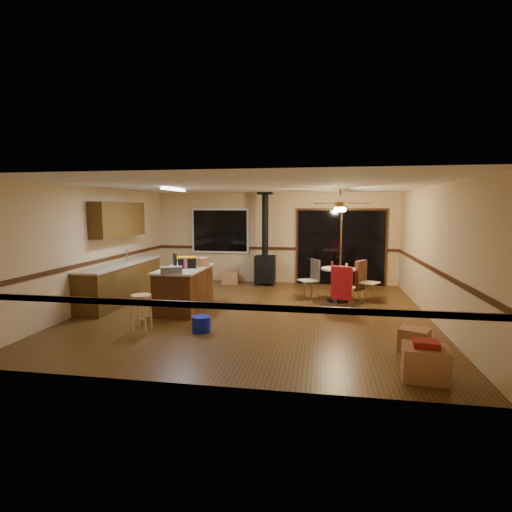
% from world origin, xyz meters
% --- Properties ---
extents(floor, '(7.00, 7.00, 0.00)m').
position_xyz_m(floor, '(0.00, 0.00, 0.00)').
color(floor, '#4E3215').
rests_on(floor, ground).
extents(ceiling, '(7.00, 7.00, 0.00)m').
position_xyz_m(ceiling, '(0.00, 0.00, 2.60)').
color(ceiling, silver).
rests_on(ceiling, ground).
extents(wall_back, '(7.00, 0.00, 7.00)m').
position_xyz_m(wall_back, '(0.00, 3.50, 1.30)').
color(wall_back, tan).
rests_on(wall_back, ground).
extents(wall_front, '(7.00, 0.00, 7.00)m').
position_xyz_m(wall_front, '(0.00, -3.50, 1.30)').
color(wall_front, tan).
rests_on(wall_front, ground).
extents(wall_left, '(0.00, 7.00, 7.00)m').
position_xyz_m(wall_left, '(-3.50, 0.00, 1.30)').
color(wall_left, tan).
rests_on(wall_left, ground).
extents(wall_right, '(0.00, 7.00, 7.00)m').
position_xyz_m(wall_right, '(3.50, 0.00, 1.30)').
color(wall_right, tan).
rests_on(wall_right, ground).
extents(chair_rail, '(7.00, 7.00, 0.08)m').
position_xyz_m(chair_rail, '(0.00, 0.00, 1.00)').
color(chair_rail, '#3B1E0E').
rests_on(chair_rail, ground).
extents(window, '(1.72, 0.10, 1.32)m').
position_xyz_m(window, '(-1.60, 3.45, 1.50)').
color(window, black).
rests_on(window, ground).
extents(sliding_door, '(2.52, 0.10, 2.10)m').
position_xyz_m(sliding_door, '(1.90, 3.45, 1.05)').
color(sliding_door, black).
rests_on(sliding_door, ground).
extents(lower_cabinets, '(0.60, 3.00, 0.86)m').
position_xyz_m(lower_cabinets, '(-3.20, 0.50, 0.43)').
color(lower_cabinets, '#513614').
rests_on(lower_cabinets, ground).
extents(countertop, '(0.64, 3.04, 0.04)m').
position_xyz_m(countertop, '(-3.20, 0.50, 0.88)').
color(countertop, '#C4B198').
rests_on(countertop, lower_cabinets).
extents(upper_cabinets, '(0.35, 2.00, 0.80)m').
position_xyz_m(upper_cabinets, '(-3.33, 0.70, 1.90)').
color(upper_cabinets, '#513614').
rests_on(upper_cabinets, ground).
extents(kitchen_island, '(0.88, 1.68, 0.90)m').
position_xyz_m(kitchen_island, '(-1.50, 0.00, 0.45)').
color(kitchen_island, '#4C2613').
rests_on(kitchen_island, ground).
extents(wood_stove, '(0.55, 0.50, 2.52)m').
position_xyz_m(wood_stove, '(-0.20, 3.05, 0.73)').
color(wood_stove, black).
rests_on(wood_stove, ground).
extents(ceiling_fan, '(0.24, 0.24, 0.55)m').
position_xyz_m(ceiling_fan, '(1.77, 1.34, 2.21)').
color(ceiling_fan, brown).
rests_on(ceiling_fan, ceiling).
extents(fluorescent_strip, '(0.10, 1.20, 0.04)m').
position_xyz_m(fluorescent_strip, '(-1.80, 0.30, 2.56)').
color(fluorescent_strip, white).
rests_on(fluorescent_strip, ceiling).
extents(toolbox_grey, '(0.47, 0.37, 0.13)m').
position_xyz_m(toolbox_grey, '(-1.50, -0.70, 0.96)').
color(toolbox_grey, slate).
rests_on(toolbox_grey, kitchen_island).
extents(toolbox_black, '(0.42, 0.30, 0.21)m').
position_xyz_m(toolbox_black, '(-1.44, 0.03, 1.00)').
color(toolbox_black, black).
rests_on(toolbox_black, kitchen_island).
extents(toolbox_yellow_lid, '(0.46, 0.34, 0.03)m').
position_xyz_m(toolbox_yellow_lid, '(-1.44, 0.03, 1.12)').
color(toolbox_yellow_lid, gold).
rests_on(toolbox_yellow_lid, toolbox_black).
extents(box_on_island, '(0.24, 0.30, 0.18)m').
position_xyz_m(box_on_island, '(-1.20, 0.38, 0.99)').
color(box_on_island, '#A46E48').
rests_on(box_on_island, kitchen_island).
extents(bottle_dark, '(0.09, 0.09, 0.30)m').
position_xyz_m(bottle_dark, '(-1.72, 0.08, 1.05)').
color(bottle_dark, black).
rests_on(bottle_dark, kitchen_island).
extents(bottle_pink, '(0.09, 0.09, 0.24)m').
position_xyz_m(bottle_pink, '(-1.44, -0.07, 1.02)').
color(bottle_pink, '#D84C8C').
rests_on(bottle_pink, kitchen_island).
extents(bottle_white, '(0.07, 0.07, 0.19)m').
position_xyz_m(bottle_white, '(-1.50, 0.44, 1.00)').
color(bottle_white, white).
rests_on(bottle_white, kitchen_island).
extents(bar_stool, '(0.41, 0.41, 0.64)m').
position_xyz_m(bar_stool, '(-1.76, -1.51, 0.32)').
color(bar_stool, tan).
rests_on(bar_stool, floor).
extents(blue_bucket, '(0.38, 0.38, 0.28)m').
position_xyz_m(blue_bucket, '(-0.68, -1.43, 0.14)').
color(blue_bucket, '#0D1CB7').
rests_on(blue_bucket, floor).
extents(dining_table, '(0.79, 0.79, 0.78)m').
position_xyz_m(dining_table, '(1.77, 1.34, 0.53)').
color(dining_table, black).
rests_on(dining_table, ground).
extents(glass_red, '(0.06, 0.06, 0.14)m').
position_xyz_m(glass_red, '(1.62, 1.44, 0.85)').
color(glass_red, '#590C14').
rests_on(glass_red, dining_table).
extents(glass_cream, '(0.06, 0.06, 0.13)m').
position_xyz_m(glass_cream, '(1.95, 1.29, 0.84)').
color(glass_cream, beige).
rests_on(glass_cream, dining_table).
extents(chair_left, '(0.56, 0.55, 0.51)m').
position_xyz_m(chair_left, '(1.16, 1.49, 0.59)').
color(chair_left, '#BDB18C').
rests_on(chair_left, ground).
extents(chair_near, '(0.54, 0.57, 0.70)m').
position_xyz_m(chair_near, '(1.81, 0.46, 0.60)').
color(chair_near, '#BDB18C').
rests_on(chair_near, ground).
extents(chair_right, '(0.61, 0.60, 0.70)m').
position_xyz_m(chair_right, '(2.31, 1.48, 0.60)').
color(chair_right, '#BDB18C').
rests_on(chair_right, ground).
extents(box_under_window, '(0.49, 0.41, 0.36)m').
position_xyz_m(box_under_window, '(-1.23, 3.10, 0.18)').
color(box_under_window, '#A46E48').
rests_on(box_under_window, floor).
extents(box_corner_a, '(0.60, 0.52, 0.42)m').
position_xyz_m(box_corner_a, '(2.70, -2.86, 0.21)').
color(box_corner_a, '#A46E48').
rests_on(box_corner_a, floor).
extents(box_corner_b, '(0.53, 0.50, 0.34)m').
position_xyz_m(box_corner_b, '(2.80, -1.79, 0.17)').
color(box_corner_b, '#A46E48').
rests_on(box_corner_b, floor).
extents(box_small_red, '(0.33, 0.29, 0.08)m').
position_xyz_m(box_small_red, '(2.70, -2.86, 0.46)').
color(box_small_red, maroon).
rests_on(box_small_red, box_corner_a).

